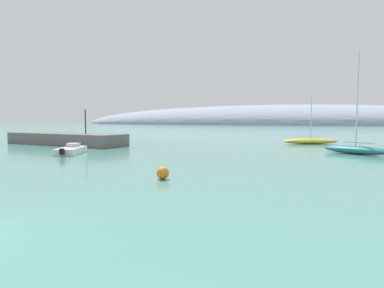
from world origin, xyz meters
The scene contains 7 objects.
breakwater_rocks centered at (-24.08, 31.20, 0.82)m, with size 19.84×4.82×1.64m, color #66605B.
distant_ridge centered at (-24.12, 244.05, 0.00)m, with size 322.42×82.02×28.69m, color #8E99AD.
sailboat_teal_near_shore centered at (13.40, 32.00, 0.52)m, with size 6.86×5.15×10.54m.
sailboat_yellow_mid_mooring centered at (8.56, 45.50, 0.45)m, with size 8.20×4.69×6.88m.
motorboat_white_foreground centered at (-14.18, 21.28, 0.38)m, with size 3.73×5.41×1.07m.
mooring_buoy_orange centered at (1.29, 11.51, 0.38)m, with size 0.75×0.75×0.75m, color orange.
harbor_lamp_post centered at (-20.53, 31.41, 3.94)m, with size 0.36×0.36×3.66m.
Camera 1 is at (10.10, -6.14, 3.56)m, focal length 31.07 mm.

